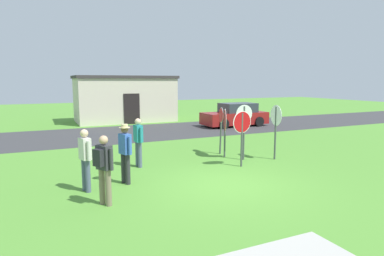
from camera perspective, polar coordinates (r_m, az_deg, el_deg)
The scene contains 13 objects.
ground_plane at distance 9.66m, azimuth 5.78°, elevation -9.75°, with size 80.00×80.00×0.00m, color #518E33.
street_asphalt at distance 19.32m, azimuth -10.52°, elevation -0.82°, with size 60.00×6.40×0.01m, color #38383A.
building_background at distance 24.98m, azimuth -11.46°, elevation 4.98°, with size 7.08×3.97×3.32m.
parked_car_on_street at distance 22.06m, azimuth 7.44°, elevation 2.13°, with size 4.32×2.05×1.51m.
stop_sign_low_front at distance 12.81m, azimuth 14.22°, elevation 0.92°, with size 0.13×0.77×2.06m.
stop_sign_far_back at distance 13.42m, azimuth 4.99°, elevation 0.82°, with size 0.19×0.60×1.90m.
stop_sign_tallest at distance 12.49m, azimuth 8.93°, elevation 0.85°, with size 0.67×0.08×2.08m.
stop_sign_leaning_right at distance 12.86m, azimuth 5.66°, elevation 0.56°, with size 0.38×0.81×1.89m.
stop_sign_center_cluster at distance 11.49m, azimuth 8.59°, elevation -0.17°, with size 0.76×0.10×1.94m.
person_with_sunhat at distance 9.30m, azimuth -17.88°, elevation -4.73°, with size 0.31×0.55×1.69m.
person_on_left at distance 9.70m, azimuth -11.42°, elevation -3.77°, with size 0.33×0.54×1.74m.
person_near_signs at distance 8.13m, azimuth -14.94°, elevation -6.20°, with size 0.46×0.50×1.69m.
person_holding_notes at distance 11.52m, azimuth -9.22°, elevation -2.01°, with size 0.26×0.57×1.69m.
Camera 1 is at (-4.73, -7.88, 2.95)m, focal length 31.02 mm.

